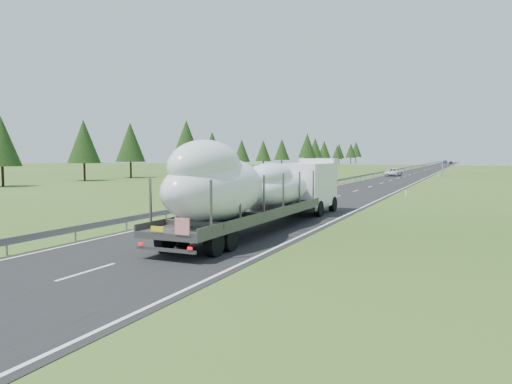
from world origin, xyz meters
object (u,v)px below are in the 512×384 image
at_px(boat_truck, 260,187).
at_px(distant_van, 393,172).
at_px(distant_car_blue, 445,162).
at_px(highway_sign, 442,168).
at_px(distant_car_dark, 451,162).

distance_m(boat_truck, distant_van, 78.42).
relative_size(distant_van, distant_car_blue, 1.20).
xyz_separation_m(highway_sign, distant_car_dark, (-4.95, 158.62, -1.14)).
distance_m(boat_truck, distant_car_dark, 235.75).
height_order(distant_van, distant_car_blue, distant_van).
relative_size(boat_truck, distant_van, 3.82).
xyz_separation_m(highway_sign, distant_van, (-9.46, 1.18, -1.02)).
height_order(highway_sign, boat_truck, boat_truck).
distance_m(highway_sign, distant_van, 9.59).
relative_size(highway_sign, distant_car_dark, 0.66).
bearing_deg(highway_sign, distant_van, 172.90).
bearing_deg(highway_sign, distant_car_blue, 92.78).
height_order(highway_sign, distant_van, highway_sign).
bearing_deg(boat_truck, distant_car_dark, 89.89).
height_order(boat_truck, distant_car_blue, boat_truck).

